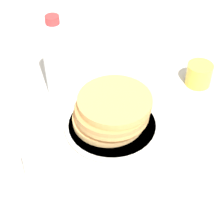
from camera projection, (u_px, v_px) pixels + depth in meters
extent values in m
plane|color=#BCB7AD|center=(122.00, 127.00, 0.89)|extent=(4.00, 4.00, 0.00)
cylinder|color=silver|center=(112.00, 124.00, 0.89)|extent=(0.21, 0.21, 0.01)
cylinder|color=silver|center=(112.00, 124.00, 0.88)|extent=(0.22, 0.22, 0.01)
cylinder|color=tan|center=(109.00, 118.00, 0.88)|extent=(0.17, 0.17, 0.02)
cylinder|color=#C07B41|center=(110.00, 114.00, 0.87)|extent=(0.17, 0.17, 0.02)
cylinder|color=tan|center=(112.00, 112.00, 0.85)|extent=(0.17, 0.17, 0.01)
cylinder|color=#B68048|center=(112.00, 108.00, 0.85)|extent=(0.17, 0.17, 0.01)
cylinder|color=tan|center=(115.00, 101.00, 0.84)|extent=(0.17, 0.17, 0.02)
cylinder|color=yellow|center=(199.00, 74.00, 0.98)|extent=(0.07, 0.07, 0.06)
cylinder|color=silver|center=(57.00, 60.00, 0.91)|extent=(0.07, 0.07, 0.20)
cylinder|color=red|center=(52.00, 20.00, 0.84)|extent=(0.03, 0.03, 0.02)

